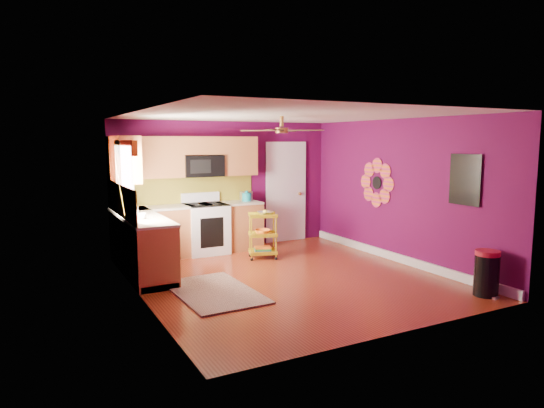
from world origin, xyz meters
TOP-DOWN VIEW (x-y plane):
  - ground at (0.00, 0.00)m, footprint 5.00×5.00m
  - room_envelope at (0.03, 0.00)m, footprint 4.54×5.04m
  - lower_cabinets at (-1.35, 1.82)m, footprint 2.81×2.31m
  - electric_range at (-0.55, 2.17)m, footprint 0.76×0.66m
  - upper_cabinetry at (-1.24, 2.17)m, footprint 2.80×2.30m
  - left_window at (-2.22, 1.05)m, footprint 0.08×1.35m
  - panel_door at (1.35, 2.47)m, footprint 0.95×0.11m
  - right_wall_art at (2.23, -0.34)m, footprint 0.04×2.74m
  - ceiling_fan at (0.00, 0.20)m, footprint 1.01×1.01m
  - shag_rug at (-1.29, -0.18)m, footprint 1.09×1.72m
  - rolling_cart at (0.22, 1.29)m, footprint 0.58×0.50m
  - trash_can at (1.98, -2.04)m, footprint 0.41×0.41m
  - teal_kettle at (0.32, 2.21)m, footprint 0.18×0.18m
  - toaster at (0.36, 2.32)m, footprint 0.22×0.15m
  - soap_bottle_a at (-2.03, 1.32)m, footprint 0.08×0.08m
  - soap_bottle_b at (-2.02, 1.41)m, footprint 0.14×0.14m
  - counter_dish at (-1.95, 1.97)m, footprint 0.24×0.24m
  - counter_cup at (-2.00, 0.95)m, footprint 0.12×0.12m

SIDE VIEW (x-z plane):
  - ground at x=0.00m, z-range 0.00..0.00m
  - shag_rug at x=-1.29m, z-range 0.00..0.02m
  - trash_can at x=1.98m, z-range 0.00..0.63m
  - lower_cabinets at x=-1.35m, z-range -0.04..0.90m
  - rolling_cart at x=0.22m, z-range 0.01..0.90m
  - electric_range at x=-0.55m, z-range -0.08..1.05m
  - counter_dish at x=-1.95m, z-range 0.94..1.00m
  - counter_cup at x=-2.00m, z-range 0.94..1.03m
  - teal_kettle at x=0.32m, z-range 0.92..1.13m
  - soap_bottle_a at x=-2.03m, z-range 0.94..1.11m
  - panel_door at x=1.35m, z-range -0.05..2.10m
  - soap_bottle_b at x=-2.02m, z-range 0.94..1.11m
  - toaster at x=0.36m, z-range 0.94..1.12m
  - right_wall_art at x=2.23m, z-range 0.92..1.96m
  - room_envelope at x=0.03m, z-range 0.37..2.89m
  - left_window at x=-2.22m, z-range 1.20..2.28m
  - upper_cabinetry at x=-1.24m, z-range 1.17..2.43m
  - ceiling_fan at x=0.00m, z-range 2.16..2.42m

